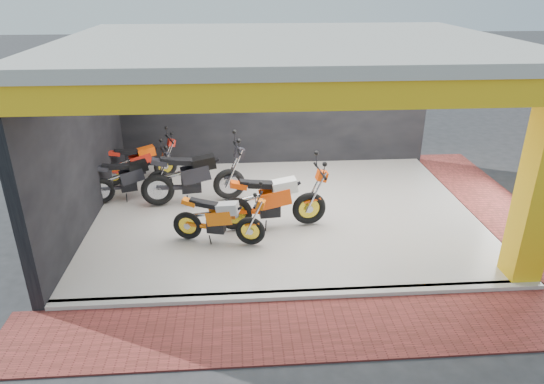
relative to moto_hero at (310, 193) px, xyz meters
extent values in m
plane|color=#2D2D30|center=(-0.43, -1.29, -0.81)|extent=(80.00, 80.00, 0.00)
cube|color=silver|center=(-0.43, 0.71, -0.76)|extent=(8.00, 6.00, 0.10)
cube|color=beige|center=(-0.43, 0.71, 2.79)|extent=(8.40, 6.40, 0.20)
cube|color=black|center=(-0.43, 3.81, 0.94)|extent=(8.20, 0.20, 3.50)
cube|color=black|center=(-4.53, 0.71, 0.94)|extent=(0.20, 6.20, 3.50)
cube|color=yellow|center=(3.32, -2.04, 0.94)|extent=(0.50, 0.50, 3.50)
cube|color=yellow|center=(-0.43, -2.29, 2.49)|extent=(8.40, 0.30, 0.40)
cube|color=yellow|center=(3.57, 0.71, 2.49)|extent=(0.30, 6.40, 0.40)
cube|color=silver|center=(-0.43, -2.31, -0.76)|extent=(8.00, 0.20, 0.10)
cube|color=#963631|center=(-0.43, -3.09, -0.79)|extent=(9.00, 1.40, 0.03)
cube|color=#963631|center=(4.37, 0.71, -0.79)|extent=(1.40, 7.00, 0.03)
camera|label=1|loc=(-1.37, -8.72, 3.92)|focal=32.00mm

